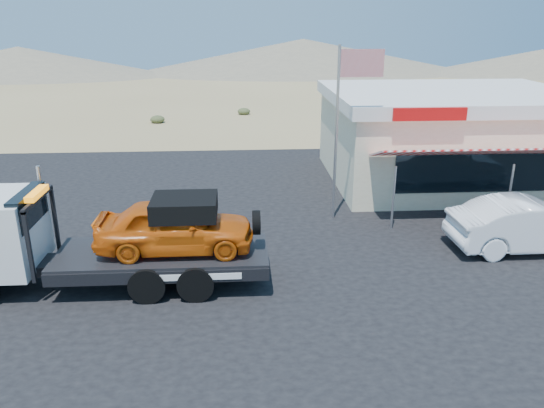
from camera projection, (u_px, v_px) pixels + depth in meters
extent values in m
plane|color=#8D7850|center=(192.00, 280.00, 14.61)|extent=(120.00, 120.00, 0.00)
cube|color=black|center=(260.00, 236.00, 17.55)|extent=(32.00, 24.00, 0.02)
cylinder|color=black|center=(7.00, 256.00, 14.91)|extent=(0.93, 0.28, 0.93)
cylinder|color=black|center=(148.00, 283.00, 13.41)|extent=(0.93, 0.51, 0.93)
cylinder|color=black|center=(158.00, 252.00, 15.17)|extent=(0.93, 0.51, 0.93)
cylinder|color=black|center=(196.00, 282.00, 13.48)|extent=(0.93, 0.51, 0.93)
cylinder|color=black|center=(201.00, 251.00, 15.24)|extent=(0.93, 0.51, 0.93)
cube|color=black|center=(125.00, 263.00, 14.20)|extent=(7.66, 0.93, 0.28)
cube|color=black|center=(28.00, 207.00, 13.51)|extent=(0.33, 1.87, 0.84)
cube|color=black|center=(43.00, 233.00, 13.76)|extent=(0.09, 2.05, 1.87)
cube|color=orange|center=(37.00, 193.00, 13.40)|extent=(0.23, 1.12, 0.14)
cube|color=black|center=(163.00, 253.00, 14.17)|extent=(5.60, 2.15, 0.14)
imported|color=#D5560C|center=(175.00, 226.00, 13.94)|extent=(4.11, 1.65, 1.40)
cube|color=black|center=(184.00, 207.00, 13.78)|extent=(1.68, 1.40, 0.51)
imported|color=silver|center=(530.00, 225.00, 16.24)|extent=(4.91, 1.79, 1.61)
cube|color=beige|center=(448.00, 141.00, 23.14)|extent=(10.00, 8.00, 3.40)
cube|color=white|center=(453.00, 96.00, 22.49)|extent=(10.40, 8.40, 0.50)
cube|color=red|center=(430.00, 114.00, 18.33)|extent=(2.60, 0.12, 0.45)
cube|color=black|center=(489.00, 171.00, 19.43)|extent=(7.00, 0.06, 1.60)
cube|color=red|center=(504.00, 151.00, 18.28)|extent=(9.00, 1.73, 0.61)
cylinder|color=#99999E|center=(393.00, 198.00, 17.74)|extent=(0.08, 0.08, 2.20)
cylinder|color=#99999E|center=(509.00, 196.00, 17.98)|extent=(0.08, 0.08, 2.20)
cylinder|color=#99999E|center=(336.00, 135.00, 18.13)|extent=(0.10, 0.10, 6.00)
cube|color=#B20C14|center=(362.00, 63.00, 17.37)|extent=(1.50, 0.02, 0.90)
ellipsoid|color=#3E4726|center=(157.00, 119.00, 36.26)|extent=(0.98, 0.98, 0.53)
ellipsoid|color=#3E4726|center=(244.00, 111.00, 39.38)|extent=(0.93, 0.93, 0.50)
cone|color=#726B59|center=(20.00, 61.00, 64.26)|extent=(36.00, 36.00, 3.50)
cone|color=#726B59|center=(303.00, 56.00, 69.09)|extent=(44.00, 44.00, 4.20)
cone|color=#726B59|center=(541.00, 62.00, 67.34)|extent=(32.00, 32.00, 3.00)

